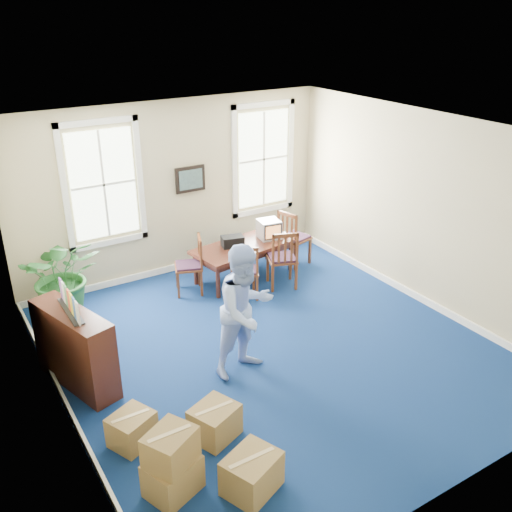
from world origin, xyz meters
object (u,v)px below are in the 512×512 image
crt_tv (269,229)px  potted_plant (63,275)px  credenza (75,348)px  cardboard_boxes (185,448)px  man (246,310)px  chair_near_left (244,270)px  conference_table (244,261)px

crt_tv → potted_plant: potted_plant is taller
credenza → cardboard_boxes: credenza is taller
man → credenza: size_ratio=1.34×
credenza → potted_plant: size_ratio=1.02×
man → cardboard_boxes: (-1.57, -1.38, -0.53)m
chair_near_left → cardboard_boxes: bearing=73.9°
chair_near_left → credenza: bearing=40.0°
chair_near_left → potted_plant: size_ratio=0.73×
conference_table → crt_tv: size_ratio=4.60×
crt_tv → man: size_ratio=0.22×
man → cardboard_boxes: 2.16m
potted_plant → cardboard_boxes: 4.30m
crt_tv → chair_near_left: size_ratio=0.41×
credenza → potted_plant: 2.05m
potted_plant → crt_tv: bearing=-5.3°
conference_table → chair_near_left: chair_near_left is taller
crt_tv → chair_near_left: 1.23m
potted_plant → cardboard_boxes: (0.12, -4.29, -0.28)m
man → potted_plant: bearing=110.5°
cardboard_boxes → conference_table: bearing=52.0°
cardboard_boxes → crt_tv: bearing=47.5°
crt_tv → potted_plant: 3.75m
crt_tv → credenza: (-4.12, -1.66, -0.28)m
conference_table → potted_plant: size_ratio=1.40×
chair_near_left → cardboard_boxes: size_ratio=0.70×
chair_near_left → man: size_ratio=0.54×
conference_table → man: 2.98m
chair_near_left → man: (-1.08, -1.87, 0.44)m
potted_plant → cardboard_boxes: potted_plant is taller
cardboard_boxes → credenza: bearing=102.5°
crt_tv → conference_table: bearing=-167.0°
cardboard_boxes → chair_near_left: bearing=50.7°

